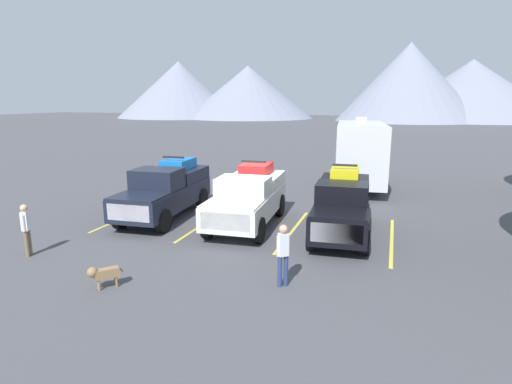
% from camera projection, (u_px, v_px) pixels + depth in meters
% --- Properties ---
extents(ground_plane, '(240.00, 240.00, 0.00)m').
position_uv_depth(ground_plane, '(255.00, 220.00, 17.68)').
color(ground_plane, '#47474C').
extents(pickup_truck_a, '(2.44, 5.86, 2.52)m').
position_uv_depth(pickup_truck_a, '(166.00, 189.00, 18.06)').
color(pickup_truck_a, black).
rests_on(pickup_truck_a, ground).
extents(pickup_truck_b, '(2.49, 5.59, 2.51)m').
position_uv_depth(pickup_truck_b, '(248.00, 197.00, 16.83)').
color(pickup_truck_b, white).
rests_on(pickup_truck_b, ground).
extents(pickup_truck_c, '(2.31, 5.46, 2.56)m').
position_uv_depth(pickup_truck_c, '(342.00, 204.00, 15.64)').
color(pickup_truck_c, black).
rests_on(pickup_truck_c, ground).
extents(lot_stripe_a, '(0.12, 5.50, 0.01)m').
position_uv_depth(lot_stripe_a, '(131.00, 215.00, 18.51)').
color(lot_stripe_a, gold).
rests_on(lot_stripe_a, ground).
extents(lot_stripe_b, '(0.12, 5.50, 0.01)m').
position_uv_depth(lot_stripe_b, '(207.00, 222.00, 17.39)').
color(lot_stripe_b, gold).
rests_on(lot_stripe_b, ground).
extents(lot_stripe_c, '(0.12, 5.50, 0.01)m').
position_uv_depth(lot_stripe_c, '(293.00, 230.00, 16.27)').
color(lot_stripe_c, gold).
rests_on(lot_stripe_c, ground).
extents(lot_stripe_d, '(0.12, 5.50, 0.01)m').
position_uv_depth(lot_stripe_d, '(392.00, 240.00, 15.14)').
color(lot_stripe_d, gold).
rests_on(lot_stripe_d, ground).
extents(camper_trailer_a, '(3.31, 8.21, 3.99)m').
position_uv_depth(camper_trailer_a, '(360.00, 152.00, 23.59)').
color(camper_trailer_a, silver).
rests_on(camper_trailer_a, ground).
extents(person_a, '(0.33, 0.32, 1.75)m').
position_uv_depth(person_a, '(283.00, 251.00, 11.22)').
color(person_a, navy).
rests_on(person_a, ground).
extents(person_b, '(0.28, 0.36, 1.73)m').
position_uv_depth(person_b, '(26.00, 227.00, 13.43)').
color(person_b, '#726047').
rests_on(person_b, ground).
extents(dog, '(0.68, 0.75, 0.67)m').
position_uv_depth(dog, '(102.00, 273.00, 11.17)').
color(dog, olive).
rests_on(dog, ground).
extents(mountain_ridge, '(140.34, 45.79, 17.89)m').
position_uv_depth(mountain_ridge, '(389.00, 88.00, 102.41)').
color(mountain_ridge, gray).
rests_on(mountain_ridge, ground).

